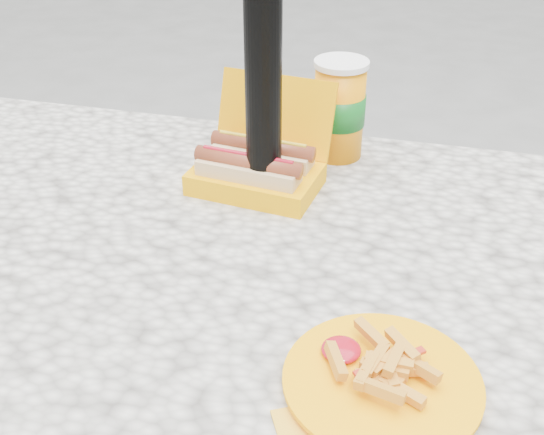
# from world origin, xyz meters

# --- Properties ---
(picnic_table) EXTENTS (1.20, 0.80, 0.75)m
(picnic_table) POSITION_xyz_m (0.00, 0.00, 0.64)
(picnic_table) COLOR beige
(picnic_table) RESTS_ON ground
(hotdog_box) EXTENTS (0.20, 0.18, 0.14)m
(hotdog_box) POSITION_xyz_m (-0.02, 0.19, 0.78)
(hotdog_box) COLOR #FFA400
(hotdog_box) RESTS_ON picnic_table
(fries_plate) EXTENTS (0.21, 0.29, 0.04)m
(fries_plate) POSITION_xyz_m (0.21, -0.18, 0.76)
(fries_plate) COLOR gold
(fries_plate) RESTS_ON picnic_table
(soda_cup) EXTENTS (0.08, 0.08, 0.16)m
(soda_cup) POSITION_xyz_m (0.08, 0.32, 0.83)
(soda_cup) COLOR orange
(soda_cup) RESTS_ON picnic_table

